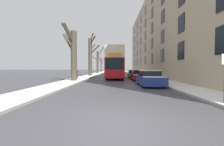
{
  "coord_description": "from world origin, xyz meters",
  "views": [
    {
      "loc": [
        -0.21,
        -4.53,
        1.61
      ],
      "look_at": [
        -0.54,
        14.18,
        1.02
      ],
      "focal_mm": 24.0,
      "sensor_mm": 36.0,
      "label": 1
    }
  ],
  "objects_px": {
    "bare_tree_left_0": "(73,53)",
    "double_decker_bus": "(115,62)",
    "bare_tree_left_3": "(101,64)",
    "parked_car_1": "(139,75)",
    "parked_car_2": "(134,74)",
    "bare_tree_left_2": "(97,61)",
    "bare_tree_left_1": "(91,56)",
    "pedestrian_left_sidewalk": "(77,73)",
    "parked_car_0": "(150,79)"
  },
  "relations": [
    {
      "from": "bare_tree_left_0",
      "to": "parked_car_2",
      "type": "bearing_deg",
      "value": 43.04
    },
    {
      "from": "bare_tree_left_1",
      "to": "parked_car_0",
      "type": "xyz_separation_m",
      "value": [
        8.08,
        -16.45,
        -3.46
      ]
    },
    {
      "from": "bare_tree_left_2",
      "to": "bare_tree_left_1",
      "type": "bearing_deg",
      "value": -90.13
    },
    {
      "from": "bare_tree_left_0",
      "to": "double_decker_bus",
      "type": "height_order",
      "value": "bare_tree_left_0"
    },
    {
      "from": "bare_tree_left_2",
      "to": "bare_tree_left_3",
      "type": "height_order",
      "value": "bare_tree_left_2"
    },
    {
      "from": "pedestrian_left_sidewalk",
      "to": "bare_tree_left_3",
      "type": "bearing_deg",
      "value": 113.8
    },
    {
      "from": "bare_tree_left_3",
      "to": "double_decker_bus",
      "type": "distance_m",
      "value": 30.98
    },
    {
      "from": "bare_tree_left_3",
      "to": "parked_car_2",
      "type": "height_order",
      "value": "bare_tree_left_3"
    },
    {
      "from": "double_decker_bus",
      "to": "parked_car_1",
      "type": "distance_m",
      "value": 5.46
    },
    {
      "from": "double_decker_bus",
      "to": "pedestrian_left_sidewalk",
      "type": "distance_m",
      "value": 6.2
    },
    {
      "from": "pedestrian_left_sidewalk",
      "to": "bare_tree_left_1",
      "type": "bearing_deg",
      "value": 110.68
    },
    {
      "from": "double_decker_bus",
      "to": "parked_car_0",
      "type": "xyz_separation_m",
      "value": [
        3.21,
        -10.13,
        -1.92
      ]
    },
    {
      "from": "bare_tree_left_2",
      "to": "pedestrian_left_sidewalk",
      "type": "relative_size",
      "value": 4.88
    },
    {
      "from": "pedestrian_left_sidewalk",
      "to": "parked_car_2",
      "type": "bearing_deg",
      "value": 48.44
    },
    {
      "from": "bare_tree_left_3",
      "to": "parked_car_1",
      "type": "xyz_separation_m",
      "value": [
        8.12,
        -34.56,
        -2.38
      ]
    },
    {
      "from": "parked_car_1",
      "to": "parked_car_2",
      "type": "xyz_separation_m",
      "value": [
        0.0,
        5.48,
        -0.03
      ]
    },
    {
      "from": "bare_tree_left_3",
      "to": "parked_car_1",
      "type": "relative_size",
      "value": 1.57
    },
    {
      "from": "bare_tree_left_3",
      "to": "parked_car_0",
      "type": "xyz_separation_m",
      "value": [
        8.12,
        -40.72,
        -2.37
      ]
    },
    {
      "from": "double_decker_bus",
      "to": "parked_car_2",
      "type": "bearing_deg",
      "value": 25.11
    },
    {
      "from": "bare_tree_left_2",
      "to": "bare_tree_left_3",
      "type": "relative_size",
      "value": 1.21
    },
    {
      "from": "parked_car_0",
      "to": "pedestrian_left_sidewalk",
      "type": "bearing_deg",
      "value": 138.01
    },
    {
      "from": "bare_tree_left_3",
      "to": "parked_car_2",
      "type": "distance_m",
      "value": 30.29
    },
    {
      "from": "bare_tree_left_0",
      "to": "double_decker_bus",
      "type": "xyz_separation_m",
      "value": [
        4.95,
        6.12,
        -0.82
      ]
    },
    {
      "from": "bare_tree_left_1",
      "to": "bare_tree_left_3",
      "type": "height_order",
      "value": "bare_tree_left_1"
    },
    {
      "from": "bare_tree_left_1",
      "to": "parked_car_0",
      "type": "relative_size",
      "value": 1.95
    },
    {
      "from": "bare_tree_left_0",
      "to": "parked_car_0",
      "type": "distance_m",
      "value": 9.5
    },
    {
      "from": "bare_tree_left_1",
      "to": "double_decker_bus",
      "type": "relative_size",
      "value": 0.83
    },
    {
      "from": "bare_tree_left_1",
      "to": "parked_car_1",
      "type": "xyz_separation_m",
      "value": [
        8.08,
        -10.29,
        -3.47
      ]
    },
    {
      "from": "parked_car_0",
      "to": "parked_car_2",
      "type": "height_order",
      "value": "parked_car_0"
    },
    {
      "from": "bare_tree_left_0",
      "to": "double_decker_bus",
      "type": "relative_size",
      "value": 0.64
    },
    {
      "from": "bare_tree_left_3",
      "to": "parked_car_1",
      "type": "bearing_deg",
      "value": -76.78
    },
    {
      "from": "bare_tree_left_1",
      "to": "parked_car_0",
      "type": "distance_m",
      "value": 18.65
    },
    {
      "from": "bare_tree_left_1",
      "to": "parked_car_1",
      "type": "distance_m",
      "value": 13.54
    },
    {
      "from": "double_decker_bus",
      "to": "parked_car_2",
      "type": "relative_size",
      "value": 2.51
    },
    {
      "from": "parked_car_2",
      "to": "pedestrian_left_sidewalk",
      "type": "bearing_deg",
      "value": -156.37
    },
    {
      "from": "parked_car_1",
      "to": "pedestrian_left_sidewalk",
      "type": "distance_m",
      "value": 8.86
    },
    {
      "from": "parked_car_2",
      "to": "bare_tree_left_3",
      "type": "bearing_deg",
      "value": 105.6
    },
    {
      "from": "bare_tree_left_1",
      "to": "bare_tree_left_3",
      "type": "bearing_deg",
      "value": 90.1
    },
    {
      "from": "bare_tree_left_2",
      "to": "pedestrian_left_sidewalk",
      "type": "height_order",
      "value": "bare_tree_left_2"
    },
    {
      "from": "bare_tree_left_1",
      "to": "parked_car_0",
      "type": "bearing_deg",
      "value": -63.85
    },
    {
      "from": "bare_tree_left_0",
      "to": "pedestrian_left_sidewalk",
      "type": "relative_size",
      "value": 4.24
    },
    {
      "from": "double_decker_bus",
      "to": "bare_tree_left_2",
      "type": "bearing_deg",
      "value": 104.76
    },
    {
      "from": "bare_tree_left_1",
      "to": "parked_car_0",
      "type": "height_order",
      "value": "bare_tree_left_1"
    },
    {
      "from": "bare_tree_left_0",
      "to": "double_decker_bus",
      "type": "bearing_deg",
      "value": 51.02
    },
    {
      "from": "double_decker_bus",
      "to": "parked_car_1",
      "type": "relative_size",
      "value": 2.56
    },
    {
      "from": "bare_tree_left_2",
      "to": "pedestrian_left_sidewalk",
      "type": "bearing_deg",
      "value": -91.8
    },
    {
      "from": "bare_tree_left_1",
      "to": "pedestrian_left_sidewalk",
      "type": "xyz_separation_m",
      "value": [
        -0.62,
        -8.62,
        -3.27
      ]
    },
    {
      "from": "parked_car_2",
      "to": "pedestrian_left_sidewalk",
      "type": "distance_m",
      "value": 9.5
    },
    {
      "from": "bare_tree_left_1",
      "to": "parked_car_2",
      "type": "distance_m",
      "value": 10.04
    },
    {
      "from": "bare_tree_left_0",
      "to": "bare_tree_left_2",
      "type": "height_order",
      "value": "bare_tree_left_2"
    }
  ]
}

